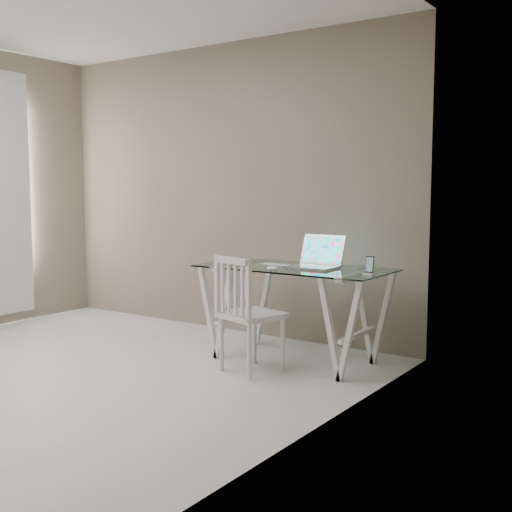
{
  "coord_description": "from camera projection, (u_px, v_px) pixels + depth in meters",
  "views": [
    {
      "loc": [
        3.72,
        -2.61,
        1.35
      ],
      "look_at": [
        1.0,
        1.32,
        0.85
      ],
      "focal_mm": 45.0,
      "sensor_mm": 36.0,
      "label": 1
    }
  ],
  "objects": [
    {
      "name": "phone_dock",
      "position": [
        369.0,
        270.0,
        4.53
      ],
      "size": [
        0.07,
        0.07,
        0.13
      ],
      "color": "white",
      "rests_on": "desk"
    },
    {
      "name": "desk",
      "position": [
        293.0,
        313.0,
        5.02
      ],
      "size": [
        1.5,
        0.7,
        0.75
      ],
      "color": "silver",
      "rests_on": "ground"
    },
    {
      "name": "room",
      "position": [
        13.0,
        134.0,
        4.25
      ],
      "size": [
        4.5,
        4.52,
        2.71
      ],
      "color": "beige",
      "rests_on": "ground"
    },
    {
      "name": "keyboard",
      "position": [
        276.0,
        265.0,
        5.09
      ],
      "size": [
        0.28,
        0.12,
        0.01
      ],
      "primitive_type": "cube",
      "color": "silver",
      "rests_on": "desk"
    },
    {
      "name": "chair",
      "position": [
        244.0,
        309.0,
        4.67
      ],
      "size": [
        0.49,
        0.49,
        0.87
      ],
      "rotation": [
        0.0,
        0.0,
        -0.25
      ],
      "color": "silver",
      "rests_on": "ground"
    },
    {
      "name": "mouse",
      "position": [
        272.0,
        268.0,
        4.8
      ],
      "size": [
        0.1,
        0.06,
        0.03
      ],
      "primitive_type": "ellipsoid",
      "color": "white",
      "rests_on": "desk"
    },
    {
      "name": "laptop",
      "position": [
        317.0,
        260.0,
        4.97
      ],
      "size": [
        0.36,
        0.34,
        0.25
      ],
      "color": "silver",
      "rests_on": "desk"
    }
  ]
}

